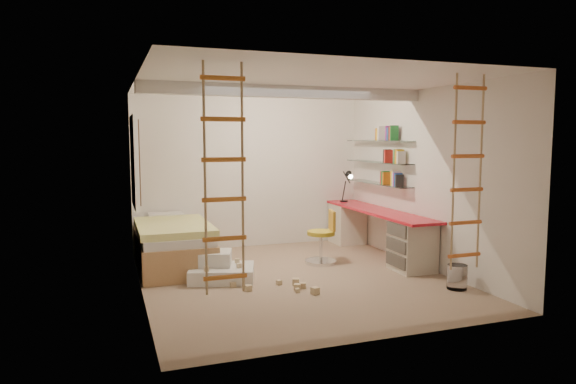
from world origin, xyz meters
name	(u,v)px	position (x,y,z in m)	size (l,w,h in m)	color
floor	(295,279)	(0.00, 0.00, 0.00)	(4.50, 4.50, 0.00)	#977962
ceiling_beam	(288,92)	(0.00, 0.30, 2.52)	(4.00, 0.18, 0.16)	white
window_frame	(134,162)	(-1.97, 1.50, 1.55)	(0.06, 1.15, 1.35)	white
window_blind	(137,162)	(-1.93, 1.50, 1.55)	(0.02, 1.00, 1.20)	#4C2D1E
rope_ladder_left	(224,180)	(-1.35, -1.75, 1.52)	(0.41, 0.04, 2.13)	orange
rope_ladder_right	(467,173)	(1.35, -1.75, 1.52)	(0.41, 0.04, 2.13)	orange
waste_bin	(457,277)	(1.75, -1.13, 0.16)	(0.25, 0.25, 0.31)	white
desk	(376,231)	(1.72, 0.86, 0.40)	(0.56, 2.80, 0.75)	red
shelves	(378,162)	(1.87, 1.13, 1.50)	(0.25, 1.80, 0.71)	white
bed	(173,245)	(-1.48, 1.23, 0.33)	(1.02, 2.00, 0.69)	#AD7F51
task_lamp	(348,181)	(1.67, 1.82, 1.14)	(0.14, 0.36, 0.57)	black
swivel_chair	(322,244)	(0.68, 0.66, 0.30)	(0.56, 0.56, 0.81)	gold
play_platform	(219,269)	(-0.98, 0.29, 0.15)	(0.99, 0.87, 0.37)	silver
toy_blocks	(255,271)	(-0.60, -0.11, 0.19)	(1.24, 1.20, 0.64)	#CCB284
books	(378,155)	(1.87, 1.13, 1.62)	(0.14, 0.58, 0.92)	#262626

